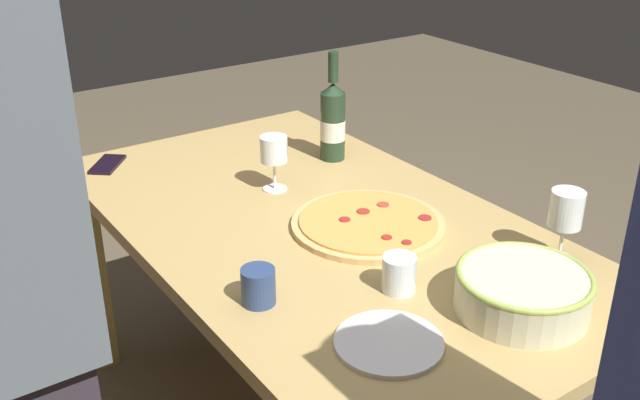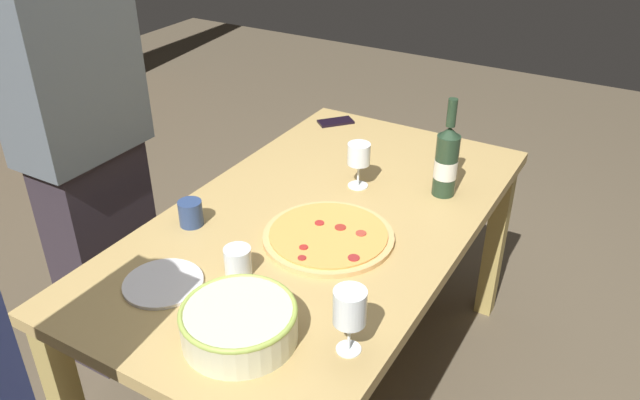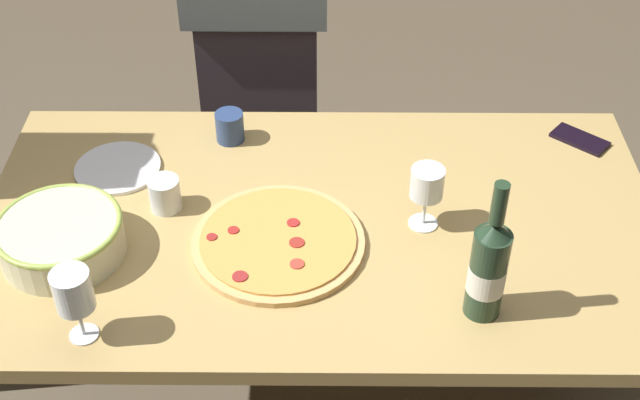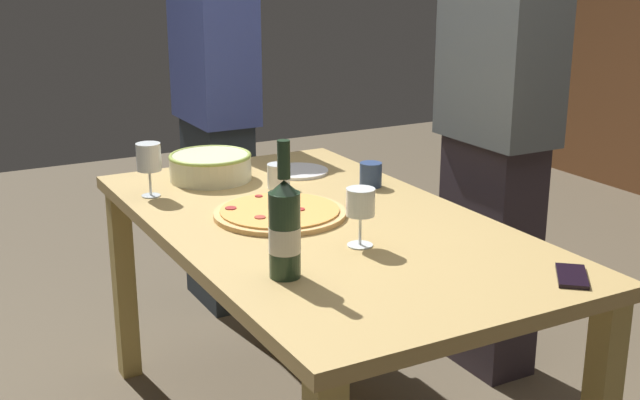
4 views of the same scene
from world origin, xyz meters
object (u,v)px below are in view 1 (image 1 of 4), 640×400
object	(u,v)px
pizza	(368,223)
serving_bowl	(523,290)
cup_amber	(258,286)
side_plate	(389,343)
person_guest_left	(1,310)
cell_phone	(107,164)
wine_bottle	(333,120)
wine_glass_near_pizza	(566,212)
dining_table	(320,253)
wine_glass_by_bottle	(274,151)
cup_ceramic	(399,274)

from	to	relation	value
pizza	serving_bowl	size ratio (longest dim) A/B	1.40
cup_amber	side_plate	xyz separation A→B (m)	(-0.27, -0.13, -0.04)
person_guest_left	cell_phone	bearing A→B (deg)	47.12
wine_bottle	wine_glass_near_pizza	world-z (taller)	wine_bottle
side_plate	cup_amber	bearing A→B (deg)	25.81
dining_table	side_plate	size ratio (longest dim) A/B	7.43
person_guest_left	dining_table	bearing A→B (deg)	0.00
serving_bowl	wine_bottle	distance (m)	0.93
pizza	wine_glass_near_pizza	xyz separation A→B (m)	(-0.38, -0.27, 0.11)
wine_bottle	cup_amber	distance (m)	0.84
dining_table	cell_phone	xyz separation A→B (m)	(0.68, 0.32, 0.10)
wine_glass_by_bottle	wine_glass_near_pizza	bearing A→B (deg)	-154.22
wine_bottle	cup_ceramic	bearing A→B (deg)	155.17
wine_glass_near_pizza	wine_bottle	bearing A→B (deg)	5.26
serving_bowl	cell_phone	distance (m)	1.33
wine_bottle	pizza	bearing A→B (deg)	155.55
serving_bowl	cell_phone	bearing A→B (deg)	19.13
wine_glass_near_pizza	person_guest_left	distance (m)	1.20
pizza	cup_amber	bearing A→B (deg)	109.39
cup_amber	person_guest_left	bearing A→B (deg)	85.25
cup_amber	side_plate	size ratio (longest dim) A/B	0.38
wine_bottle	cell_phone	world-z (taller)	wine_bottle
wine_glass_by_bottle	side_plate	bearing A→B (deg)	165.09
dining_table	wine_glass_by_bottle	bearing A→B (deg)	-2.40
wine_glass_near_pizza	wine_glass_by_bottle	distance (m)	0.80
wine_glass_by_bottle	serving_bowl	bearing A→B (deg)	-172.77
dining_table	side_plate	bearing A→B (deg)	159.59
side_plate	wine_glass_by_bottle	bearing A→B (deg)	-14.91
cup_amber	cup_ceramic	size ratio (longest dim) A/B	0.99
serving_bowl	wine_glass_near_pizza	xyz separation A→B (m)	(0.10, -0.24, 0.07)
wine_bottle	wine_glass_by_bottle	size ratio (longest dim) A/B	2.12
dining_table	wine_glass_by_bottle	distance (m)	0.32
serving_bowl	dining_table	bearing A→B (deg)	11.19
dining_table	cell_phone	bearing A→B (deg)	25.31
dining_table	side_plate	distance (m)	0.55
cell_phone	wine_glass_by_bottle	bearing A→B (deg)	-12.55
pizza	wine_glass_by_bottle	distance (m)	0.36
wine_glass_by_bottle	person_guest_left	xyz separation A→B (m)	(-0.44, 0.82, 0.03)
cup_ceramic	cell_phone	size ratio (longest dim) A/B	0.57
wine_bottle	cell_phone	bearing A→B (deg)	60.54
pizza	side_plate	size ratio (longest dim) A/B	1.83
wine_glass_by_bottle	cup_ceramic	distance (m)	0.62
wine_bottle	wine_glass_by_bottle	bearing A→B (deg)	109.91
wine_bottle	wine_glass_near_pizza	distance (m)	0.82
wine_glass_by_bottle	dining_table	bearing A→B (deg)	177.60
wine_bottle	side_plate	bearing A→B (deg)	150.97
dining_table	pizza	size ratio (longest dim) A/B	4.06
wine_glass_near_pizza	person_guest_left	xyz separation A→B (m)	(0.28, 1.17, 0.02)
wine_bottle	cell_phone	xyz separation A→B (m)	(0.34, 0.60, -0.12)
wine_glass_by_bottle	cup_amber	distance (m)	0.59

